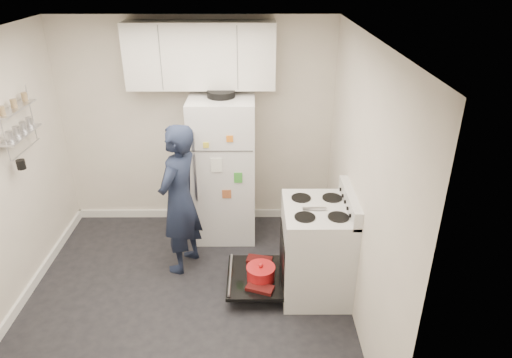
{
  "coord_description": "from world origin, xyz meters",
  "views": [
    {
      "loc": [
        0.67,
        -3.54,
        3.06
      ],
      "look_at": [
        0.69,
        0.55,
        1.05
      ],
      "focal_mm": 32.0,
      "sensor_mm": 36.0,
      "label": 1
    }
  ],
  "objects_px": {
    "person": "(179,200)",
    "open_oven_door": "(257,275)",
    "refrigerator": "(224,168)",
    "electric_range": "(315,250)"
  },
  "relations": [
    {
      "from": "person",
      "to": "open_oven_door",
      "type": "bearing_deg",
      "value": 83.96
    },
    {
      "from": "refrigerator",
      "to": "person",
      "type": "xyz_separation_m",
      "value": [
        -0.41,
        -0.69,
        -0.04
      ]
    },
    {
      "from": "electric_range",
      "to": "open_oven_door",
      "type": "relative_size",
      "value": 1.57
    },
    {
      "from": "open_oven_door",
      "to": "person",
      "type": "xyz_separation_m",
      "value": [
        -0.8,
        0.43,
        0.62
      ]
    },
    {
      "from": "electric_range",
      "to": "person",
      "type": "height_order",
      "value": "person"
    },
    {
      "from": "open_oven_door",
      "to": "electric_range",
      "type": "bearing_deg",
      "value": 2.09
    },
    {
      "from": "open_oven_door",
      "to": "person",
      "type": "bearing_deg",
      "value": 151.69
    },
    {
      "from": "electric_range",
      "to": "refrigerator",
      "type": "height_order",
      "value": "refrigerator"
    },
    {
      "from": "open_oven_door",
      "to": "person",
      "type": "relative_size",
      "value": 0.43
    },
    {
      "from": "refrigerator",
      "to": "person",
      "type": "height_order",
      "value": "refrigerator"
    }
  ]
}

